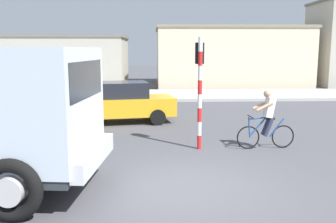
% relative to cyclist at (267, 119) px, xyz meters
% --- Properties ---
extents(ground_plane, '(120.00, 120.00, 0.00)m').
position_rel_cyclist_xyz_m(ground_plane, '(-2.46, -3.04, -0.86)').
color(ground_plane, '#4C4C51').
extents(sidewalk_far, '(80.00, 5.00, 0.16)m').
position_rel_cyclist_xyz_m(sidewalk_far, '(-2.46, 12.43, -0.78)').
color(sidewalk_far, '#ADADA8').
rests_on(sidewalk_far, ground).
extents(cyclist, '(1.73, 0.50, 1.72)m').
position_rel_cyclist_xyz_m(cyclist, '(0.00, 0.00, 0.00)').
color(cyclist, black).
rests_on(cyclist, ground).
extents(traffic_light_pole, '(0.24, 0.43, 3.20)m').
position_rel_cyclist_xyz_m(traffic_light_pole, '(-1.95, 0.10, 1.20)').
color(traffic_light_pole, red).
rests_on(traffic_light_pole, ground).
extents(car_white_mid, '(4.23, 2.39, 1.60)m').
position_rel_cyclist_xyz_m(car_white_mid, '(-4.53, 4.16, -0.05)').
color(car_white_mid, gold).
rests_on(car_white_mid, ground).
extents(building_corner_left, '(11.76, 7.04, 3.89)m').
position_rel_cyclist_xyz_m(building_corner_left, '(-11.26, 19.24, 1.08)').
color(building_corner_left, '#B2AD9E').
rests_on(building_corner_left, ground).
extents(building_mid_block, '(11.62, 7.92, 4.58)m').
position_rel_cyclist_xyz_m(building_mid_block, '(2.77, 19.93, 1.43)').
color(building_mid_block, beige).
rests_on(building_mid_block, ground).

